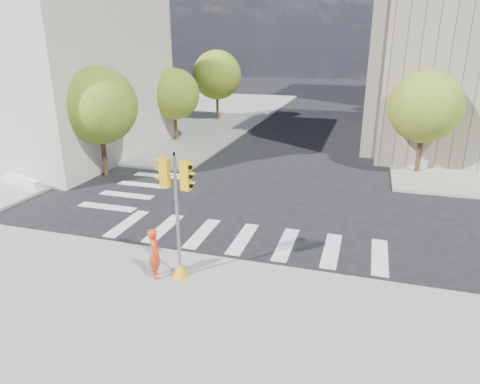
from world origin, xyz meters
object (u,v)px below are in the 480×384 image
Objects in this scene: lamp_near at (428,91)px; photographer at (155,253)px; traffic_signal at (178,227)px; planter_wall at (9,176)px; lamp_far at (413,76)px.

photographer is at bearing -116.54° from lamp_near.
traffic_signal is at bearing -102.95° from photographer.
photographer reaches higher than planter_wall.
lamp_near and lamp_far have the same top height.
lamp_near is 1.87× the size of traffic_signal.
lamp_far is 35.60m from planter_wall.
lamp_near is 22.61m from photographer.
planter_wall is at bearing -150.82° from lamp_near.
lamp_near reaches higher than photographer.
traffic_signal is 0.72× the size of planter_wall.
lamp_near reaches higher than planter_wall.
traffic_signal is at bearing -105.31° from lamp_far.
traffic_signal is at bearing -115.09° from lamp_near.
traffic_signal reaches higher than photographer.
lamp_far is at bearing 81.35° from traffic_signal.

